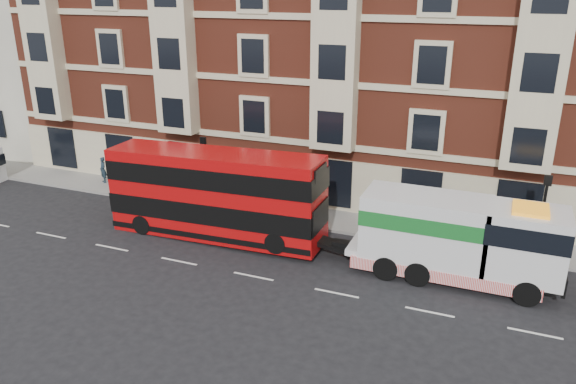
# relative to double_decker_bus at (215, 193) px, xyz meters

# --- Properties ---
(ground) EXTENTS (120.00, 120.00, 0.00)m
(ground) POSITION_rel_double_decker_bus_xyz_m (3.66, -3.21, -2.47)
(ground) COLOR black
(ground) RESTS_ON ground
(sidewalk) EXTENTS (90.00, 3.00, 0.15)m
(sidewalk) POSITION_rel_double_decker_bus_xyz_m (3.66, 4.29, -2.40)
(sidewalk) COLOR slate
(sidewalk) RESTS_ON ground
(victorian_terrace) EXTENTS (45.00, 12.00, 20.40)m
(victorian_terrace) POSITION_rel_double_decker_bus_xyz_m (4.16, 11.79, 7.59)
(victorian_terrace) COLOR maroon
(victorian_terrace) RESTS_ON ground
(lamp_post_west) EXTENTS (0.35, 0.15, 4.35)m
(lamp_post_west) POSITION_rel_double_decker_bus_xyz_m (-2.34, 2.99, 0.21)
(lamp_post_west) COLOR black
(lamp_post_west) RESTS_ON sidewalk
(lamp_post_east) EXTENTS (0.35, 0.15, 4.35)m
(lamp_post_east) POSITION_rel_double_decker_bus_xyz_m (15.66, 2.99, 0.21)
(lamp_post_east) COLOR black
(lamp_post_east) RESTS_ON sidewalk
(double_decker_bus) EXTENTS (11.52, 2.65, 4.67)m
(double_decker_bus) POSITION_rel_double_decker_bus_xyz_m (0.00, 0.00, 0.00)
(double_decker_bus) COLOR #AE090B
(double_decker_bus) RESTS_ON ground
(tow_truck) EXTENTS (9.23, 2.73, 3.84)m
(tow_truck) POSITION_rel_double_decker_bus_xyz_m (12.06, 0.00, -0.43)
(tow_truck) COLOR silver
(tow_truck) RESTS_ON ground
(pedestrian) EXTENTS (0.76, 0.69, 1.74)m
(pedestrian) POSITION_rel_double_decker_bus_xyz_m (-11.04, 4.49, -1.45)
(pedestrian) COLOR #1A2A35
(pedestrian) RESTS_ON sidewalk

